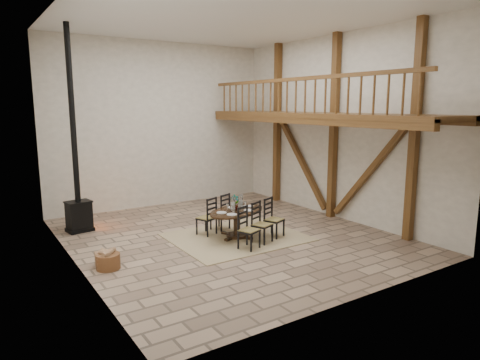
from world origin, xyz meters
TOP-DOWN VIEW (x-y plane):
  - ground at (0.00, 0.00)m, footprint 8.00×8.00m
  - room_shell at (1.19, 0.00)m, footprint 7.02×8.02m
  - rug at (0.11, -0.18)m, footprint 3.00×2.50m
  - dining_table at (0.14, -0.27)m, footprint 1.94×2.10m
  - wood_stove at (-2.90, 2.40)m, footprint 0.66×0.54m
  - log_basket at (-3.03, -0.49)m, footprint 0.45×0.45m
  - log_stack at (-3.09, -0.38)m, footprint 0.33×0.42m

SIDE VIEW (x-z plane):
  - ground at x=0.00m, z-range 0.00..0.00m
  - rug at x=0.11m, z-range 0.00..0.02m
  - log_stack at x=-3.09m, z-range 0.00..0.29m
  - log_basket at x=-3.03m, z-range -0.02..0.35m
  - dining_table at x=0.14m, z-range -0.14..0.90m
  - wood_stove at x=-2.90m, z-range -1.35..3.65m
  - room_shell at x=1.19m, z-range 0.51..5.52m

